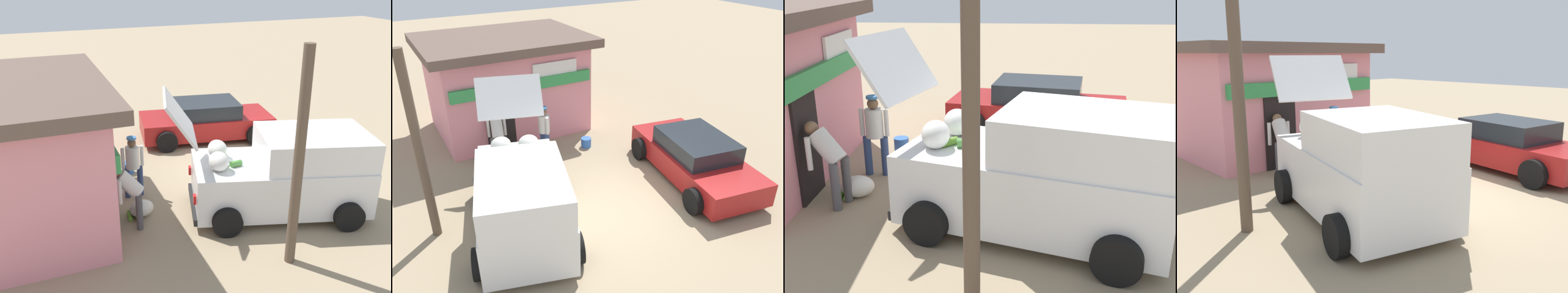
{
  "view_description": "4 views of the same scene",
  "coord_description": "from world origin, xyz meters",
  "views": [
    {
      "loc": [
        -10.62,
        5.64,
        5.54
      ],
      "look_at": [
        -0.75,
        1.77,
        1.15
      ],
      "focal_mm": 41.15,
      "sensor_mm": 36.0,
      "label": 1
    },
    {
      "loc": [
        -5.0,
        -6.84,
        6.1
      ],
      "look_at": [
        -0.0,
        1.88,
        0.81
      ],
      "focal_mm": 36.74,
      "sensor_mm": 36.0,
      "label": 2
    },
    {
      "loc": [
        -9.28,
        0.74,
        3.77
      ],
      "look_at": [
        -1.17,
        1.33,
        0.83
      ],
      "focal_mm": 44.05,
      "sensor_mm": 36.0,
      "label": 3
    },
    {
      "loc": [
        -7.65,
        -5.15,
        2.96
      ],
      "look_at": [
        -0.86,
        1.78,
        0.83
      ],
      "focal_mm": 39.29,
      "sensor_mm": 36.0,
      "label": 4
    }
  ],
  "objects": [
    {
      "name": "ground_plane",
      "position": [
        0.0,
        0.0,
        0.0
      ],
      "size": [
        60.0,
        60.0,
        0.0
      ],
      "primitive_type": "plane",
      "color": "#9E896B"
    },
    {
      "name": "vendor_standing",
      "position": [
        -0.67,
        3.41,
        0.91
      ],
      "size": [
        0.34,
        0.57,
        1.6
      ],
      "color": "navy",
      "rests_on": "ground_plane"
    },
    {
      "name": "utility_pole",
      "position": [
        -4.42,
        1.19,
        2.15
      ],
      "size": [
        0.2,
        0.2,
        4.31
      ],
      "primitive_type": "cylinder",
      "color": "brown",
      "rests_on": "ground_plane"
    },
    {
      "name": "storefront_bar",
      "position": [
        -0.87,
        6.02,
        1.66
      ],
      "size": [
        5.4,
        4.08,
        3.23
      ],
      "color": "pink",
      "rests_on": "ground_plane"
    },
    {
      "name": "unloaded_banana_pile",
      "position": [
        -1.67,
        3.51,
        0.18
      ],
      "size": [
        0.57,
        0.69,
        0.38
      ],
      "color": "silver",
      "rests_on": "ground_plane"
    },
    {
      "name": "delivery_van",
      "position": [
        -2.63,
        0.25,
        0.97
      ],
      "size": [
        3.11,
        4.95,
        2.91
      ],
      "color": "white",
      "rests_on": "ground_plane"
    },
    {
      "name": "customer_bending",
      "position": [
        -2.01,
        3.8,
        0.89
      ],
      "size": [
        0.61,
        0.73,
        1.47
      ],
      "color": "#4C4C51",
      "rests_on": "ground_plane"
    },
    {
      "name": "parked_sedan",
      "position": [
        2.45,
        0.14,
        0.61
      ],
      "size": [
        2.71,
        4.54,
        1.28
      ],
      "color": "maroon",
      "rests_on": "ground_plane"
    },
    {
      "name": "paint_bucket",
      "position": [
        0.71,
        3.24,
        0.15
      ],
      "size": [
        0.33,
        0.33,
        0.3
      ],
      "primitive_type": "cylinder",
      "color": "blue",
      "rests_on": "ground_plane"
    }
  ]
}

